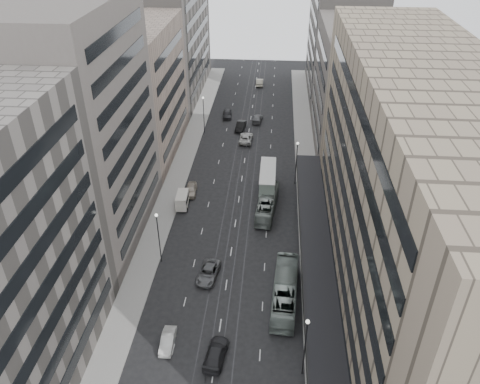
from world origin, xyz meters
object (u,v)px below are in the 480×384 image
(double_decker, at_px, (267,182))
(sedan_2, at_px, (208,273))
(bus_far, at_px, (267,204))
(panel_van, at_px, (182,200))
(sedan_1, at_px, (168,341))
(bus_near, at_px, (285,291))

(double_decker, height_order, sedan_2, double_decker)
(bus_far, height_order, panel_van, bus_far)
(sedan_1, xyz_separation_m, sedan_2, (3.12, 11.74, 0.06))
(bus_near, relative_size, panel_van, 3.02)
(bus_far, relative_size, double_decker, 1.18)
(bus_near, height_order, double_decker, double_decker)
(bus_near, height_order, bus_far, bus_near)
(double_decker, relative_size, sedan_1, 2.25)
(bus_far, relative_size, panel_van, 2.72)
(double_decker, distance_m, panel_van, 14.78)
(bus_far, distance_m, double_decker, 4.98)
(bus_far, xyz_separation_m, sedan_1, (-10.63, -28.08, -0.86))
(bus_far, height_order, sedan_2, bus_far)
(bus_near, xyz_separation_m, bus_far, (-2.86, 19.94, -0.17))
(bus_near, bearing_deg, sedan_1, 34.69)
(bus_near, height_order, sedan_1, bus_near)
(double_decker, distance_m, sedan_1, 34.60)
(bus_far, xyz_separation_m, sedan_2, (-7.52, -16.34, -0.80))
(double_decker, bearing_deg, bus_near, -82.92)
(bus_near, bearing_deg, double_decker, -79.55)
(bus_far, bearing_deg, panel_van, 4.74)
(double_decker, xyz_separation_m, panel_van, (-13.99, -4.56, -1.38))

